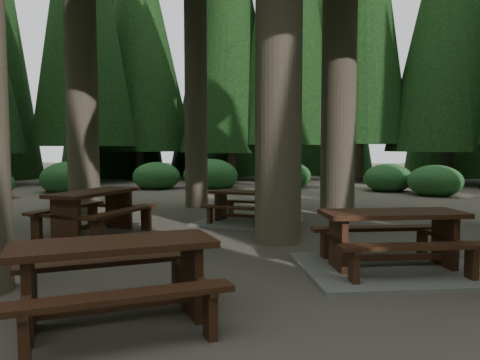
# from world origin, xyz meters

# --- Properties ---
(ground) EXTENTS (80.00, 80.00, 0.00)m
(ground) POSITION_xyz_m (0.00, 0.00, 0.00)
(ground) COLOR #564C45
(ground) RESTS_ON ground
(picnic_table_a) EXTENTS (2.81, 2.46, 0.84)m
(picnic_table_a) POSITION_xyz_m (2.38, -1.68, 0.30)
(picnic_table_a) COLOR gray
(picnic_table_a) RESTS_ON ground
(picnic_table_b) EXTENTS (2.13, 2.40, 0.88)m
(picnic_table_b) POSITION_xyz_m (-2.79, 0.60, 0.58)
(picnic_table_b) COLOR #382011
(picnic_table_b) RESTS_ON ground
(picnic_table_c) EXTENTS (2.63, 2.40, 0.74)m
(picnic_table_c) POSITION_xyz_m (0.15, 2.17, 0.24)
(picnic_table_c) COLOR gray
(picnic_table_c) RESTS_ON ground
(picnic_table_e) EXTENTS (2.40, 2.22, 0.83)m
(picnic_table_e) POSITION_xyz_m (-0.81, -3.92, 0.55)
(picnic_table_e) COLOR #382011
(picnic_table_e) RESTS_ON ground
(shrub_ring) EXTENTS (23.86, 24.64, 1.49)m
(shrub_ring) POSITION_xyz_m (0.70, 0.75, 0.40)
(shrub_ring) COLOR #1E582D
(shrub_ring) RESTS_ON ground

